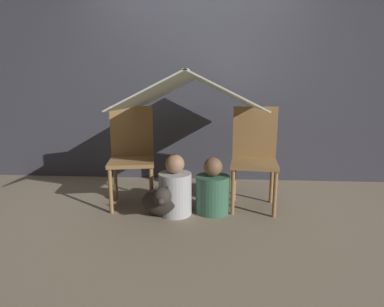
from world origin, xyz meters
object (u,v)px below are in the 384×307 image
at_px(chair_left, 132,152).
at_px(dog, 165,201).
at_px(person_front, 175,190).
at_px(person_second, 213,191).
at_px(chair_right, 254,153).

distance_m(chair_left, dog, 0.64).
xyz_separation_m(person_front, dog, (-0.08, -0.09, -0.08)).
distance_m(person_second, dog, 0.45).
bearing_deg(chair_right, person_second, -145.85).
xyz_separation_m(chair_right, dog, (-0.82, -0.36, -0.37)).
distance_m(chair_right, person_second, 0.55).
height_order(chair_left, dog, chair_left).
bearing_deg(person_front, chair_left, 149.45).
height_order(chair_left, person_front, chair_left).
bearing_deg(chair_left, dog, -54.64).
xyz_separation_m(person_front, person_second, (0.34, 0.06, -0.02)).
xyz_separation_m(chair_left, dog, (0.38, -0.36, -0.37)).
xyz_separation_m(chair_right, person_front, (-0.74, -0.27, -0.30)).
bearing_deg(chair_left, person_front, -41.72).
bearing_deg(dog, chair_right, 23.80).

